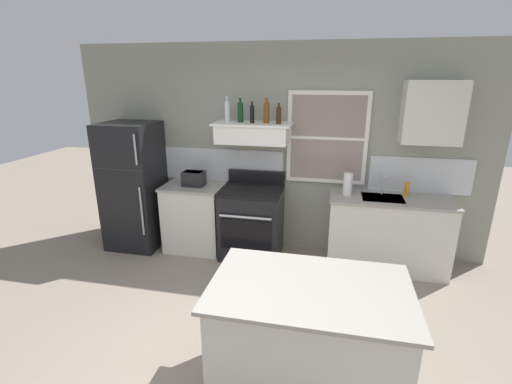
# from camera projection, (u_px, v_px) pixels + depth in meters

# --- Properties ---
(ground_plane) EXTENTS (16.00, 16.00, 0.00)m
(ground_plane) POSITION_uv_depth(u_px,v_px,m) (232.00, 355.00, 3.15)
(ground_plane) COLOR gray
(back_wall) EXTENTS (5.40, 0.11, 2.70)m
(back_wall) POSITION_uv_depth(u_px,v_px,m) (278.00, 151.00, 4.79)
(back_wall) COLOR gray
(back_wall) RESTS_ON ground_plane
(refrigerator) EXTENTS (0.70, 0.72, 1.72)m
(refrigerator) POSITION_uv_depth(u_px,v_px,m) (134.00, 186.00, 4.98)
(refrigerator) COLOR black
(refrigerator) RESTS_ON ground_plane
(counter_left_of_stove) EXTENTS (0.79, 0.63, 0.91)m
(counter_left_of_stove) POSITION_uv_depth(u_px,v_px,m) (195.00, 217.00, 4.98)
(counter_left_of_stove) COLOR silver
(counter_left_of_stove) RESTS_ON ground_plane
(toaster) EXTENTS (0.30, 0.20, 0.19)m
(toaster) POSITION_uv_depth(u_px,v_px,m) (194.00, 178.00, 4.79)
(toaster) COLOR black
(toaster) RESTS_ON counter_left_of_stove
(stove_range) EXTENTS (0.76, 0.69, 1.09)m
(stove_range) POSITION_uv_depth(u_px,v_px,m) (252.00, 222.00, 4.79)
(stove_range) COLOR black
(stove_range) RESTS_ON ground_plane
(range_hood_shelf) EXTENTS (0.96, 0.52, 0.24)m
(range_hood_shelf) POSITION_uv_depth(u_px,v_px,m) (253.00, 132.00, 4.52)
(range_hood_shelf) COLOR white
(bottle_clear_tall) EXTENTS (0.06, 0.06, 0.31)m
(bottle_clear_tall) POSITION_uv_depth(u_px,v_px,m) (227.00, 111.00, 4.52)
(bottle_clear_tall) COLOR silver
(bottle_clear_tall) RESTS_ON range_hood_shelf
(bottle_dark_green_wine) EXTENTS (0.07, 0.07, 0.29)m
(bottle_dark_green_wine) POSITION_uv_depth(u_px,v_px,m) (240.00, 112.00, 4.48)
(bottle_dark_green_wine) COLOR #143819
(bottle_dark_green_wine) RESTS_ON range_hood_shelf
(bottle_balsamic_dark) EXTENTS (0.06, 0.06, 0.26)m
(bottle_balsamic_dark) POSITION_uv_depth(u_px,v_px,m) (252.00, 114.00, 4.40)
(bottle_balsamic_dark) COLOR black
(bottle_balsamic_dark) RESTS_ON range_hood_shelf
(bottle_amber_wine) EXTENTS (0.07, 0.07, 0.30)m
(bottle_amber_wine) POSITION_uv_depth(u_px,v_px,m) (266.00, 113.00, 4.39)
(bottle_amber_wine) COLOR brown
(bottle_amber_wine) RESTS_ON range_hood_shelf
(bottle_brown_stout) EXTENTS (0.06, 0.06, 0.24)m
(bottle_brown_stout) POSITION_uv_depth(u_px,v_px,m) (279.00, 115.00, 4.33)
(bottle_brown_stout) COLOR #381E0F
(bottle_brown_stout) RESTS_ON range_hood_shelf
(counter_right_with_sink) EXTENTS (1.43, 0.63, 0.91)m
(counter_right_with_sink) POSITION_uv_depth(u_px,v_px,m) (387.00, 233.00, 4.48)
(counter_right_with_sink) COLOR silver
(counter_right_with_sink) RESTS_ON ground_plane
(sink_faucet) EXTENTS (0.03, 0.17, 0.28)m
(sink_faucet) POSITION_uv_depth(u_px,v_px,m) (383.00, 181.00, 4.40)
(sink_faucet) COLOR silver
(sink_faucet) RESTS_ON counter_right_with_sink
(paper_towel_roll) EXTENTS (0.11, 0.11, 0.27)m
(paper_towel_roll) POSITION_uv_depth(u_px,v_px,m) (348.00, 184.00, 4.40)
(paper_towel_roll) COLOR white
(paper_towel_roll) RESTS_ON counter_right_with_sink
(dish_soap_bottle) EXTENTS (0.06, 0.06, 0.18)m
(dish_soap_bottle) POSITION_uv_depth(u_px,v_px,m) (407.00, 189.00, 4.37)
(dish_soap_bottle) COLOR orange
(dish_soap_bottle) RESTS_ON counter_right_with_sink
(kitchen_island) EXTENTS (1.40, 0.90, 0.91)m
(kitchen_island) POSITION_uv_depth(u_px,v_px,m) (307.00, 340.00, 2.67)
(kitchen_island) COLOR silver
(kitchen_island) RESTS_ON ground_plane
(upper_cabinet_right) EXTENTS (0.64, 0.32, 0.70)m
(upper_cabinet_right) POSITION_uv_depth(u_px,v_px,m) (432.00, 113.00, 4.10)
(upper_cabinet_right) COLOR silver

